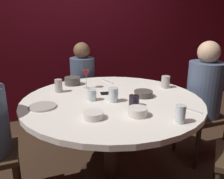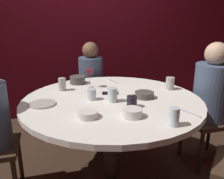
{
  "view_description": "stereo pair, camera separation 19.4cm",
  "coord_description": "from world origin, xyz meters",
  "views": [
    {
      "loc": [
        -0.67,
        -1.73,
        1.42
      ],
      "look_at": [
        0.0,
        0.0,
        0.84
      ],
      "focal_mm": 38.24,
      "sensor_mm": 36.0,
      "label": 1
    },
    {
      "loc": [
        -0.49,
        -1.79,
        1.42
      ],
      "look_at": [
        0.0,
        0.0,
        0.84
      ],
      "focal_mm": 38.24,
      "sensor_mm": 36.0,
      "label": 2
    }
  ],
  "objects": [
    {
      "name": "cup_center_front",
      "position": [
        -0.38,
        0.34,
        0.82
      ],
      "size": [
        0.07,
        0.07,
        0.12
      ],
      "primitive_type": "cylinder",
      "color": "#B2ADA3",
      "rests_on": "dining_table"
    },
    {
      "name": "wine_glass",
      "position": [
        -0.12,
        0.37,
        0.89
      ],
      "size": [
        0.08,
        0.08,
        0.18
      ],
      "color": "silver",
      "rests_on": "dining_table"
    },
    {
      "name": "cup_near_candle",
      "position": [
        0.24,
        -0.58,
        0.82
      ],
      "size": [
        0.06,
        0.06,
        0.12
      ],
      "primitive_type": "cylinder",
      "color": "silver",
      "rests_on": "dining_table"
    },
    {
      "name": "seated_diner_back",
      "position": [
        0.0,
        0.96,
        0.7
      ],
      "size": [
        0.4,
        0.4,
        1.12
      ],
      "rotation": [
        0.0,
        0.0,
        4.71
      ],
      "color": "#3F2D1E",
      "rests_on": "ground"
    },
    {
      "name": "ground_plane",
      "position": [
        0.0,
        0.0,
        0.0
      ],
      "size": [
        8.0,
        8.0,
        0.0
      ],
      "primitive_type": "plane",
      "color": "#382619"
    },
    {
      "name": "dining_table",
      "position": [
        0.0,
        0.0,
        0.62
      ],
      "size": [
        1.47,
        1.47,
        0.76
      ],
      "color": "silver",
      "rests_on": "ground"
    },
    {
      "name": "dinner_plate",
      "position": [
        -0.55,
        0.01,
        0.77
      ],
      "size": [
        0.2,
        0.2,
        0.01
      ],
      "primitive_type": "cylinder",
      "color": "#B2ADA3",
      "rests_on": "dining_table"
    },
    {
      "name": "knife_near_plate",
      "position": [
        0.44,
        -0.44,
        0.76
      ],
      "size": [
        0.08,
        0.17,
        0.01
      ],
      "primitive_type": "cube",
      "rotation": [
        0.0,
        0.0,
        0.37
      ],
      "color": "#B7B7BC",
      "rests_on": "dining_table"
    },
    {
      "name": "bowl_serving_large",
      "position": [
        0.04,
        -0.39,
        0.79
      ],
      "size": [
        0.14,
        0.14,
        0.06
      ],
      "primitive_type": "cylinder",
      "color": "silver",
      "rests_on": "dining_table"
    },
    {
      "name": "cup_by_left_diner",
      "position": [
        -0.17,
        0.02,
        0.8
      ],
      "size": [
        0.07,
        0.07,
        0.09
      ],
      "primitive_type": "cylinder",
      "color": "silver",
      "rests_on": "dining_table"
    },
    {
      "name": "cup_far_edge",
      "position": [
        0.59,
        0.11,
        0.82
      ],
      "size": [
        0.08,
        0.08,
        0.11
      ],
      "primitive_type": "cylinder",
      "color": "#B2ADA3",
      "rests_on": "dining_table"
    },
    {
      "name": "fork_near_plate",
      "position": [
        0.15,
        0.51,
        0.76
      ],
      "size": [
        0.06,
        0.18,
        0.01
      ],
      "primitive_type": "cube",
      "rotation": [
        0.0,
        0.0,
        0.25
      ],
      "color": "#B7B7BC",
      "rests_on": "dining_table"
    },
    {
      "name": "bowl_salad_center",
      "position": [
        0.27,
        -0.04,
        0.78
      ],
      "size": [
        0.16,
        0.16,
        0.05
      ],
      "primitive_type": "cylinder",
      "color": "#4C4742",
      "rests_on": "dining_table"
    },
    {
      "name": "back_wall",
      "position": [
        0.0,
        1.66,
        1.3
      ],
      "size": [
        6.0,
        0.1,
        2.6
      ],
      "primitive_type": "cube",
      "color": "maroon",
      "rests_on": "ground"
    },
    {
      "name": "cell_phone",
      "position": [
        0.02,
        0.14,
        0.76
      ],
      "size": [
        0.15,
        0.09,
        0.01
      ],
      "primitive_type": "cube",
      "rotation": [
        0.0,
        0.0,
        1.4
      ],
      "color": "black",
      "rests_on": "dining_table"
    },
    {
      "name": "seated_diner_right",
      "position": [
        0.96,
        0.0,
        0.74
      ],
      "size": [
        0.4,
        0.4,
        1.2
      ],
      "rotation": [
        0.0,
        0.0,
        3.14
      ],
      "color": "#3F2D1E",
      "rests_on": "ground"
    },
    {
      "name": "bowl_small_white",
      "position": [
        -0.21,
        0.54,
        0.8
      ],
      "size": [
        0.15,
        0.15,
        0.07
      ],
      "primitive_type": "cylinder",
      "color": "#4C4742",
      "rests_on": "dining_table"
    },
    {
      "name": "bowl_sauce_side",
      "position": [
        -0.26,
        -0.32,
        0.78
      ],
      "size": [
        0.14,
        0.14,
        0.05
      ],
      "primitive_type": "cylinder",
      "color": "silver",
      "rests_on": "dining_table"
    },
    {
      "name": "candle_holder",
      "position": [
        0.09,
        -0.22,
        0.8
      ],
      "size": [
        0.08,
        0.08,
        0.11
      ],
      "color": "black",
      "rests_on": "dining_table"
    },
    {
      "name": "cup_by_right_diner",
      "position": [
        -0.01,
        -0.06,
        0.82
      ],
      "size": [
        0.08,
        0.08,
        0.11
      ],
      "primitive_type": "cylinder",
      "color": "silver",
      "rests_on": "dining_table"
    }
  ]
}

